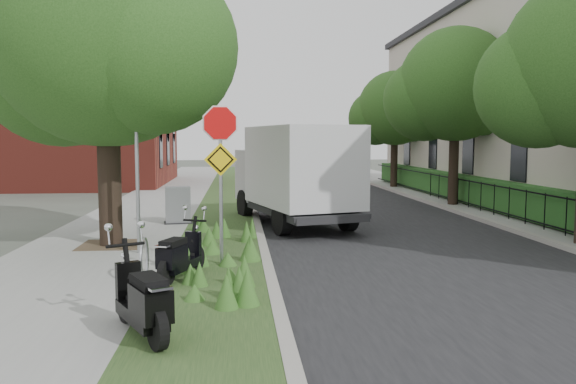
% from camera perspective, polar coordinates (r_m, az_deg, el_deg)
% --- Properties ---
extents(ground, '(120.00, 120.00, 0.00)m').
position_cam_1_polar(ground, '(10.72, 0.76, -8.44)').
color(ground, '#4C5147').
rests_on(ground, ground).
extents(sidewalk_near, '(3.50, 60.00, 0.12)m').
position_cam_1_polar(sidewalk_near, '(20.75, -13.95, -1.70)').
color(sidewalk_near, gray).
rests_on(sidewalk_near, ground).
extents(verge, '(2.00, 60.00, 0.12)m').
position_cam_1_polar(verge, '(20.51, -6.33, -1.66)').
color(verge, '#26441D').
rests_on(verge, ground).
extents(kerb_near, '(0.20, 60.00, 0.13)m').
position_cam_1_polar(kerb_near, '(20.51, -3.53, -1.62)').
color(kerb_near, '#9E9991').
rests_on(kerb_near, ground).
extents(road, '(7.00, 60.00, 0.01)m').
position_cam_1_polar(road, '(20.91, 6.10, -1.67)').
color(road, black).
rests_on(road, ground).
extents(kerb_far, '(0.20, 60.00, 0.13)m').
position_cam_1_polar(kerb_far, '(21.86, 15.14, -1.37)').
color(kerb_far, '#9E9991').
rests_on(kerb_far, ground).
extents(footpath_far, '(3.20, 60.00, 0.12)m').
position_cam_1_polar(footpath_far, '(22.51, 19.20, -1.30)').
color(footpath_far, gray).
rests_on(footpath_far, ground).
extents(street_tree_main, '(6.21, 5.54, 7.66)m').
position_cam_1_polar(street_tree_main, '(13.73, -18.34, 14.51)').
color(street_tree_main, black).
rests_on(street_tree_main, ground).
extents(bare_post, '(0.08, 0.08, 4.00)m').
position_cam_1_polar(bare_post, '(12.34, -15.10, 3.15)').
color(bare_post, '#A5A8AD').
rests_on(bare_post, ground).
extents(bike_hoop, '(0.06, 0.78, 0.77)m').
position_cam_1_polar(bike_hoop, '(10.10, -14.40, -6.58)').
color(bike_hoop, '#A5A8AD').
rests_on(bike_hoop, ground).
extents(sign_assembly, '(0.94, 0.08, 3.22)m').
position_cam_1_polar(sign_assembly, '(10.94, -6.88, 4.12)').
color(sign_assembly, '#A5A8AD').
rests_on(sign_assembly, ground).
extents(fence_far, '(0.04, 24.00, 1.00)m').
position_cam_1_polar(fence_far, '(22.05, 16.88, 0.23)').
color(fence_far, black).
rests_on(fence_far, ground).
extents(hedge_far, '(1.00, 24.00, 1.10)m').
position_cam_1_polar(hedge_far, '(22.33, 18.55, 0.24)').
color(hedge_far, '#214E1C').
rests_on(hedge_far, footpath_far).
extents(terrace_houses, '(7.40, 26.40, 8.20)m').
position_cam_1_polar(terrace_houses, '(23.98, 26.77, 8.62)').
color(terrace_houses, beige).
rests_on(terrace_houses, ground).
extents(brick_building, '(9.40, 10.40, 8.30)m').
position_cam_1_polar(brick_building, '(33.47, -19.95, 7.88)').
color(brick_building, maroon).
rests_on(brick_building, ground).
extents(far_tree_b, '(4.83, 4.31, 6.56)m').
position_cam_1_polar(far_tree_b, '(21.99, 16.46, 9.87)').
color(far_tree_b, black).
rests_on(far_tree_b, ground).
extents(far_tree_c, '(4.37, 3.89, 5.93)m').
position_cam_1_polar(far_tree_c, '(29.54, 10.68, 7.98)').
color(far_tree_c, black).
rests_on(far_tree_c, ground).
extents(scooter_near, '(0.94, 1.58, 0.82)m').
position_cam_1_polar(scooter_near, '(7.18, -14.31, -11.31)').
color(scooter_near, black).
rests_on(scooter_near, ground).
extents(scooter_far, '(0.75, 1.47, 0.74)m').
position_cam_1_polar(scooter_far, '(9.97, -11.16, -6.76)').
color(scooter_far, black).
rests_on(scooter_far, ground).
extents(box_truck, '(3.53, 5.89, 2.50)m').
position_cam_1_polar(box_truck, '(16.55, 0.74, 2.15)').
color(box_truck, '#262628').
rests_on(box_truck, ground).
extents(utility_cabinet, '(0.87, 0.64, 1.07)m').
position_cam_1_polar(utility_cabinet, '(16.67, -11.12, -1.37)').
color(utility_cabinet, '#262628').
rests_on(utility_cabinet, ground).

